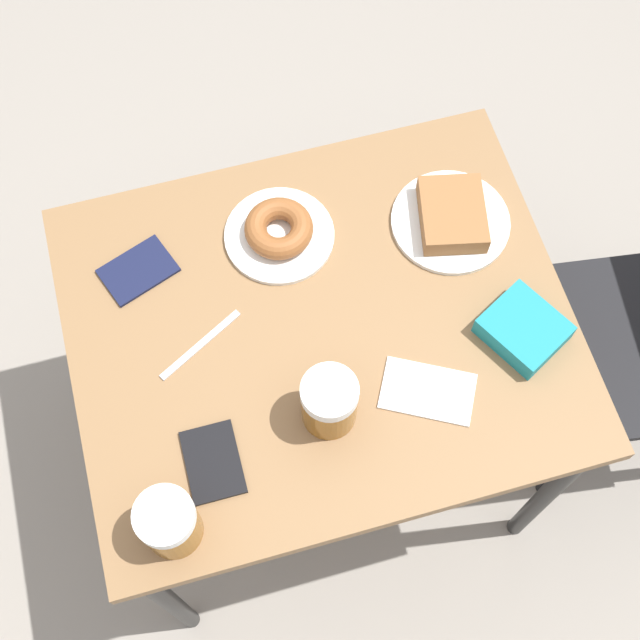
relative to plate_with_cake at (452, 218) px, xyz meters
name	(u,v)px	position (x,y,z in m)	size (l,w,h in m)	color
ground_plane	(320,445)	(0.13, -0.29, -0.76)	(8.00, 8.00, 0.00)	gray
table	(320,341)	(0.13, -0.29, -0.09)	(0.72, 0.87, 0.73)	olive
plate_with_cake	(452,218)	(0.00, 0.00, 0.00)	(0.22, 0.22, 0.05)	white
plate_with_donut	(279,231)	(-0.06, -0.31, 0.00)	(0.20, 0.20, 0.05)	white
beer_mug_left	(329,402)	(0.29, -0.31, 0.04)	(0.09, 0.09, 0.12)	#8C5619
beer_mug_center	(169,523)	(0.41, -0.60, 0.04)	(0.09, 0.09, 0.12)	#8C5619
napkin_folded	(428,391)	(0.30, -0.14, -0.02)	(0.16, 0.18, 0.00)	white
fork	(201,345)	(0.12, -0.49, -0.02)	(0.10, 0.16, 0.00)	silver
passport_near_edge	(213,462)	(0.32, -0.52, -0.02)	(0.13, 0.09, 0.01)	black
passport_far_edge	(138,270)	(-0.06, -0.57, -0.02)	(0.13, 0.15, 0.01)	#141938
blue_pouch	(524,329)	(0.24, 0.05, 0.00)	(0.17, 0.16, 0.04)	teal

